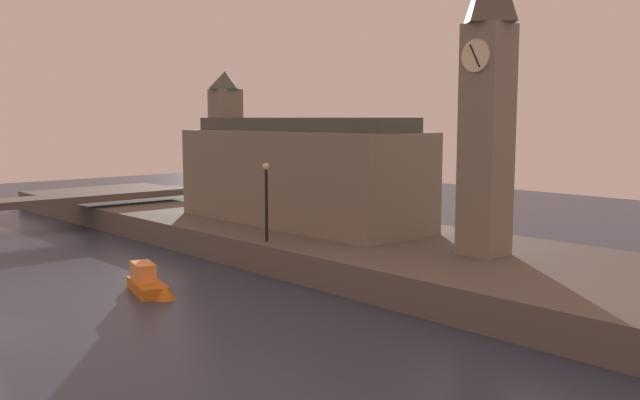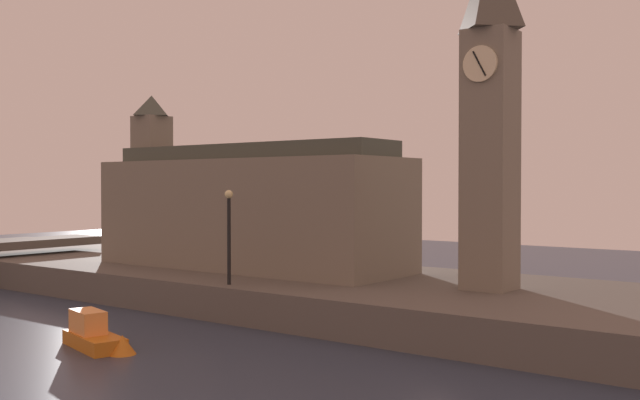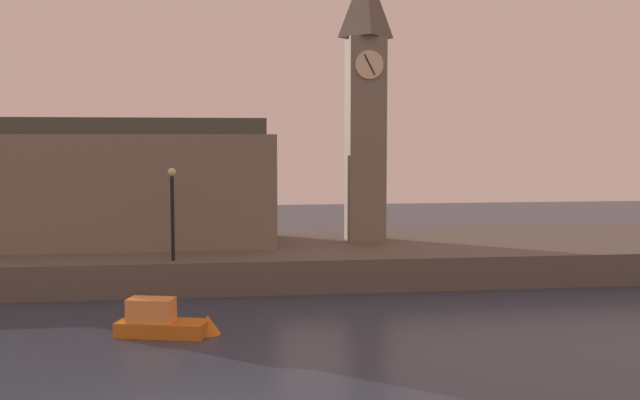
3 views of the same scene
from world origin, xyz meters
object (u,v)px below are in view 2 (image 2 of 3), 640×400
at_px(clock_tower, 490,106).
at_px(streetlamp, 229,226).
at_px(parliament_hall, 245,207).
at_px(boat_patrol_orange, 99,337).

xyz_separation_m(clock_tower, streetlamp, (-9.52, -5.29, -4.93)).
bearing_deg(parliament_hall, clock_tower, -0.57).
height_order(parliament_hall, streetlamp, parliament_hall).
bearing_deg(streetlamp, parliament_hall, 127.10).
distance_m(clock_tower, streetlamp, 11.95).
height_order(parliament_hall, boat_patrol_orange, parliament_hall).
distance_m(clock_tower, parliament_hall, 14.30).
bearing_deg(parliament_hall, streetlamp, -52.90).
height_order(clock_tower, streetlamp, clock_tower).
xyz_separation_m(parliament_hall, boat_patrol_orange, (4.44, -12.28, -4.15)).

